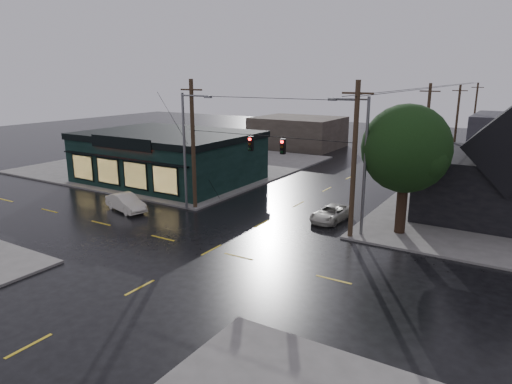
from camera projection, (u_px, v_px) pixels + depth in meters
The scene contains 15 objects.
ground_plane at pixel (211, 250), 27.99m from camera, with size 160.00×160.00×0.00m, color black.
sidewalk_nw at pixel (178, 164), 54.61m from camera, with size 28.00×28.00×0.15m, color #5F5D59.
pizza_shop at pixel (169, 156), 45.63m from camera, with size 16.30×12.34×4.90m.
corner_tree at pixel (406, 149), 29.32m from camera, with size 5.73×5.73×8.55m.
utility_pole_nw at pixel (195, 209), 36.64m from camera, with size 2.00×0.32×10.15m, color #322016, non-canonical shape.
utility_pole_ne at pixel (350, 238), 30.06m from camera, with size 2.00×0.32×10.15m, color #322016, non-canonical shape.
utility_pole_far_a at pixel (422, 177), 47.81m from camera, with size 2.00×0.32×9.65m, color #322016, non-canonical shape.
utility_pole_far_b at pixel (453, 151), 64.32m from camera, with size 2.00×0.32×9.15m, color #322016, non-canonical shape.
utility_pole_far_c at pixel (472, 136), 80.83m from camera, with size 2.00×0.32×9.15m, color #322016, non-canonical shape.
span_signal_assembly at pixel (267, 145), 31.89m from camera, with size 13.00×0.48×1.23m.
streetlight_nw at pixel (187, 210), 36.22m from camera, with size 5.40×0.30×9.15m, color slate, non-canonical shape.
streetlight_ne at pixel (361, 236), 30.39m from camera, with size 5.40×0.30×9.15m, color slate, non-canonical shape.
bg_building_west at pixel (298, 132), 67.55m from camera, with size 12.00×10.00×4.40m, color #372E28.
sedan_cream at pixel (126, 203), 35.84m from camera, with size 1.45×4.15×1.37m, color beige.
suv_silver at pixel (331, 213), 33.47m from camera, with size 1.88×4.08×1.13m, color beige.
Camera 1 is at (16.05, -20.91, 10.42)m, focal length 32.00 mm.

